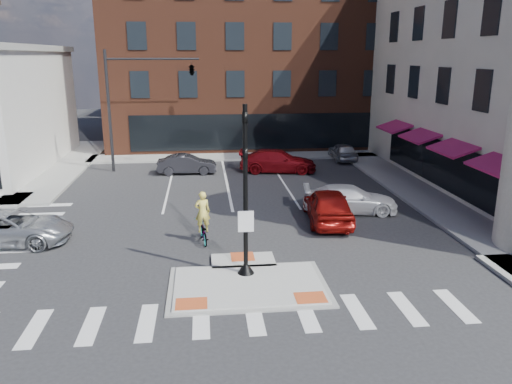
{
  "coord_description": "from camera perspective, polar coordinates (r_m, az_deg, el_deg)",
  "views": [
    {
      "loc": [
        -1.39,
        -15.97,
        7.64
      ],
      "look_at": [
        0.8,
        4.42,
        2.0
      ],
      "focal_mm": 35.0,
      "sensor_mm": 36.0,
      "label": 1
    }
  ],
  "objects": [
    {
      "name": "sidewalk_e",
      "position": [
        29.67,
        18.37,
        -0.2
      ],
      "size": [
        3.0,
        24.0,
        0.15
      ],
      "primitive_type": "cube",
      "color": "gray",
      "rests_on": "ground"
    },
    {
      "name": "red_sedan",
      "position": [
        23.71,
        8.22,
        -1.5
      ],
      "size": [
        2.33,
        4.95,
        1.64
      ],
      "primitive_type": "imported",
      "rotation": [
        0.0,
        0.0,
        3.06
      ],
      "color": "maroon",
      "rests_on": "ground"
    },
    {
      "name": "building_far_right",
      "position": [
        70.75,
        2.39,
        14.04
      ],
      "size": [
        12.0,
        12.0,
        12.0
      ],
      "primitive_type": "cube",
      "color": "brown",
      "rests_on": "ground"
    },
    {
      "name": "ground",
      "position": [
        17.76,
        -1.05,
        -10.11
      ],
      "size": [
        120.0,
        120.0,
        0.0
      ],
      "primitive_type": "plane",
      "color": "#28282B",
      "rests_on": "ground"
    },
    {
      "name": "silver_suv",
      "position": [
        23.18,
        -26.33,
        -3.69
      ],
      "size": [
        5.17,
        2.59,
        1.41
      ],
      "primitive_type": "imported",
      "rotation": [
        0.0,
        0.0,
        1.52
      ],
      "color": "#B6BABE",
      "rests_on": "ground"
    },
    {
      "name": "bg_car_silver",
      "position": [
        38.09,
        9.89,
        4.58
      ],
      "size": [
        1.58,
        3.86,
        1.31
      ],
      "primitive_type": "imported",
      "rotation": [
        0.0,
        0.0,
        3.13
      ],
      "color": "#B9BBC1",
      "rests_on": "ground"
    },
    {
      "name": "bg_car_red",
      "position": [
        33.68,
        2.5,
        3.55
      ],
      "size": [
        5.41,
        2.87,
        1.49
      ],
      "primitive_type": "imported",
      "rotation": [
        0.0,
        0.0,
        1.41
      ],
      "color": "maroon",
      "rests_on": "ground"
    },
    {
      "name": "signal_pole",
      "position": [
        17.25,
        -1.2,
        -2.46
      ],
      "size": [
        0.6,
        0.6,
        5.98
      ],
      "color": "black",
      "rests_on": "refuge_island"
    },
    {
      "name": "cyclist",
      "position": [
        21.1,
        -6.09,
        -3.79
      ],
      "size": [
        0.83,
        1.82,
        2.21
      ],
      "rotation": [
        0.0,
        0.0,
        3.27
      ],
      "color": "#3F3F44",
      "rests_on": "ground"
    },
    {
      "name": "bg_car_dark",
      "position": [
        33.49,
        -7.9,
        3.17
      ],
      "size": [
        3.92,
        1.43,
        1.28
      ],
      "primitive_type": "imported",
      "rotation": [
        0.0,
        0.0,
        1.55
      ],
      "color": "#28272D",
      "rests_on": "ground"
    },
    {
      "name": "building_n",
      "position": [
        48.16,
        -0.93,
        15.57
      ],
      "size": [
        24.4,
        18.4,
        15.5
      ],
      "color": "#582B1B",
      "rests_on": "ground"
    },
    {
      "name": "sidewalk_n",
      "position": [
        38.96,
        0.46,
        4.18
      ],
      "size": [
        26.0,
        3.0,
        0.15
      ],
      "primitive_type": "cube",
      "color": "gray",
      "rests_on": "ground"
    },
    {
      "name": "refuge_island",
      "position": [
        17.5,
        -0.97,
        -10.32
      ],
      "size": [
        5.4,
        4.65,
        0.13
      ],
      "color": "gray",
      "rests_on": "ground"
    },
    {
      "name": "mast_arm_signal",
      "position": [
        34.06,
        -9.87,
        12.75
      ],
      "size": [
        6.1,
        2.24,
        8.0
      ],
      "color": "black",
      "rests_on": "ground"
    },
    {
      "name": "white_pickup",
      "position": [
        25.4,
        10.7,
        -0.8
      ],
      "size": [
        4.9,
        2.53,
        1.36
      ],
      "primitive_type": "imported",
      "rotation": [
        0.0,
        0.0,
        1.43
      ],
      "color": "white",
      "rests_on": "ground"
    },
    {
      "name": "building_far_left",
      "position": [
        68.07,
        -8.54,
        12.99
      ],
      "size": [
        10.0,
        12.0,
        10.0
      ],
      "primitive_type": "cube",
      "color": "slate",
      "rests_on": "ground"
    }
  ]
}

